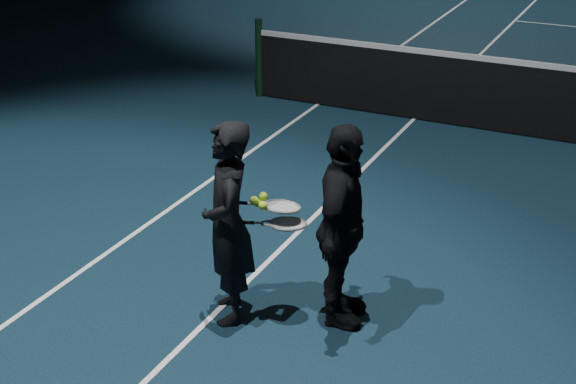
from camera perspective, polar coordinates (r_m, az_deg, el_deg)
name	(u,v)px	position (r m, az deg, el deg)	size (l,w,h in m)	color
net_post_left	(259,58)	(11.35, -2.07, 9.50)	(0.10, 0.10, 1.10)	black
player_a	(228,224)	(6.02, -4.29, -2.26)	(0.59, 0.38, 1.61)	black
player_b	(342,227)	(5.96, 3.84, -2.51)	(0.94, 0.39, 1.61)	black
racket_lower	(288,224)	(5.97, 0.00, -2.28)	(0.68, 0.22, 0.03)	black
racket_upper	(282,207)	(5.95, -0.46, -1.05)	(0.68, 0.22, 0.03)	black
tennis_balls	(262,202)	(5.91, -1.89, -0.70)	(0.12, 0.10, 0.12)	#C4EF32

